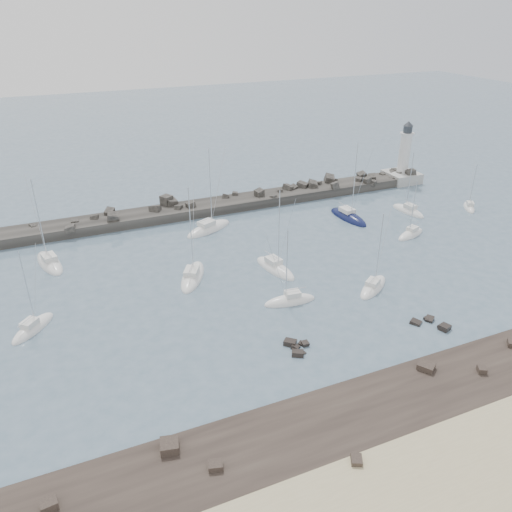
% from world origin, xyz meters
% --- Properties ---
extents(ground, '(400.00, 400.00, 0.00)m').
position_xyz_m(ground, '(0.00, 0.00, 0.00)').
color(ground, slate).
rests_on(ground, ground).
extents(sand_strip, '(140.00, 14.00, 1.00)m').
position_xyz_m(sand_strip, '(0.00, -32.00, 0.00)').
color(sand_strip, '#C8B88A').
rests_on(sand_strip, ground).
extents(rock_shelf, '(140.00, 12.06, 1.73)m').
position_xyz_m(rock_shelf, '(0.01, -22.00, 0.01)').
color(rock_shelf, black).
rests_on(rock_shelf, ground).
extents(rock_cluster_near, '(3.05, 4.09, 1.16)m').
position_xyz_m(rock_cluster_near, '(-4.34, -8.32, 0.04)').
color(rock_cluster_near, black).
rests_on(rock_cluster_near, ground).
extents(rock_cluster_far, '(4.31, 4.31, 1.28)m').
position_xyz_m(rock_cluster_far, '(14.10, -10.80, 0.06)').
color(rock_cluster_far, black).
rests_on(rock_cluster_far, ground).
extents(breakwater, '(115.00, 7.24, 5.06)m').
position_xyz_m(breakwater, '(-7.27, 38.01, 0.33)').
color(breakwater, '#2C2A27').
rests_on(breakwater, ground).
extents(lighthouse, '(7.00, 7.00, 14.60)m').
position_xyz_m(lighthouse, '(47.00, 38.00, 3.09)').
color(lighthouse, '#A2A29D').
rests_on(lighthouse, ground).
extents(sailboat_0, '(6.53, 7.04, 11.76)m').
position_xyz_m(sailboat_0, '(-33.41, 8.36, 0.14)').
color(sailboat_0, white).
rests_on(sailboat_0, ground).
extents(sailboat_1, '(5.12, 9.96, 15.13)m').
position_xyz_m(sailboat_1, '(-30.49, 26.37, 0.15)').
color(sailboat_1, white).
rests_on(sailboat_1, ground).
extents(sailboat_2, '(7.24, 9.94, 15.27)m').
position_xyz_m(sailboat_2, '(-10.77, 13.20, 0.15)').
color(sailboat_2, white).
rests_on(sailboat_2, ground).
extents(sailboat_3, '(10.64, 7.22, 16.21)m').
position_xyz_m(sailboat_3, '(-2.89, 29.22, 0.15)').
color(sailboat_3, white).
rests_on(sailboat_3, ground).
extents(sailboat_4, '(7.70, 3.09, 12.10)m').
position_xyz_m(sailboat_4, '(-0.27, 1.24, 0.15)').
color(sailboat_4, white).
rests_on(sailboat_4, ground).
extents(sailboat_5, '(4.65, 9.41, 14.36)m').
position_xyz_m(sailboat_5, '(1.89, 10.71, 0.15)').
color(sailboat_5, white).
rests_on(sailboat_5, ground).
extents(sailboat_6, '(7.86, 6.40, 12.45)m').
position_xyz_m(sailboat_6, '(12.64, -0.14, 0.14)').
color(sailboat_6, white).
rests_on(sailboat_6, ground).
extents(sailboat_7, '(4.19, 10.41, 16.03)m').
position_xyz_m(sailboat_7, '(23.70, 23.95, 0.15)').
color(sailboat_7, '#0E153D').
rests_on(sailboat_7, ground).
extents(sailboat_8, '(7.35, 4.38, 11.33)m').
position_xyz_m(sailboat_8, '(29.67, 12.72, 0.15)').
color(sailboat_8, white).
rests_on(sailboat_8, ground).
extents(sailboat_9, '(3.50, 8.27, 12.88)m').
position_xyz_m(sailboat_9, '(36.40, 21.95, 0.15)').
color(sailboat_9, white).
rests_on(sailboat_9, ground).
extents(sailboat_11, '(4.91, 6.11, 9.90)m').
position_xyz_m(sailboat_11, '(49.07, 18.71, 0.14)').
color(sailboat_11, white).
rests_on(sailboat_11, ground).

